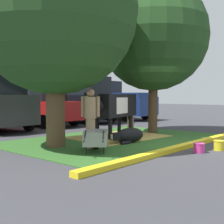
% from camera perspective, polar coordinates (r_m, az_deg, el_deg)
% --- Properties ---
extents(ground_plane, '(80.00, 80.00, 0.00)m').
position_cam_1_polar(ground_plane, '(9.58, 10.30, -5.90)').
color(ground_plane, '#38383D').
extents(grass_island, '(7.28, 4.83, 0.02)m').
position_cam_1_polar(grass_island, '(10.37, 0.87, -5.11)').
color(grass_island, '#2D5B23').
rests_on(grass_island, ground).
extents(curb_yellow, '(8.48, 0.24, 0.12)m').
position_cam_1_polar(curb_yellow, '(8.95, 13.59, -6.18)').
color(curb_yellow, yellow).
rests_on(curb_yellow, ground).
extents(hay_bedding, '(3.41, 2.69, 0.04)m').
position_cam_1_polar(hay_bedding, '(10.81, 1.20, -4.69)').
color(hay_bedding, tan).
rests_on(hay_bedding, ground).
extents(shade_tree_left, '(4.77, 4.77, 6.28)m').
position_cam_1_polar(shade_tree_left, '(9.22, -10.71, 18.06)').
color(shade_tree_left, brown).
rests_on(shade_tree_left, ground).
extents(shade_tree_right, '(4.30, 4.30, 5.98)m').
position_cam_1_polar(shade_tree_right, '(12.39, 7.76, 13.90)').
color(shade_tree_right, '#4C3823').
rests_on(shade_tree_right, ground).
extents(cow_holstein, '(3.08, 1.25, 1.58)m').
position_cam_1_polar(cow_holstein, '(10.79, 0.32, 1.17)').
color(cow_holstein, black).
rests_on(cow_holstein, ground).
extents(calf_lying, '(1.33, 0.64, 0.48)m').
position_cam_1_polar(calf_lying, '(9.58, 3.20, -4.42)').
color(calf_lying, black).
rests_on(calf_lying, ground).
extents(person_handler, '(0.34, 0.47, 1.68)m').
position_cam_1_polar(person_handler, '(8.47, -4.06, -0.85)').
color(person_handler, '#9E7F5B').
rests_on(person_handler, ground).
extents(person_visitor_near, '(0.34, 0.53, 1.53)m').
position_cam_1_polar(person_visitor_near, '(12.24, 3.50, -0.07)').
color(person_visitor_near, '#9E7F5B').
rests_on(person_visitor_near, ground).
extents(wheelbarrow, '(1.40, 1.30, 0.63)m').
position_cam_1_polar(wheelbarrow, '(7.97, -3.06, -4.87)').
color(wheelbarrow, gray).
rests_on(wheelbarrow, ground).
extents(bucket_pink, '(0.30, 0.30, 0.25)m').
position_cam_1_polar(bucket_pink, '(8.31, 15.98, -6.42)').
color(bucket_pink, '#EA3893').
rests_on(bucket_pink, ground).
extents(bucket_yellow, '(0.30, 0.30, 0.27)m').
position_cam_1_polar(bucket_yellow, '(8.80, 19.41, -5.88)').
color(bucket_yellow, yellow).
rests_on(bucket_yellow, ground).
extents(sedan_red, '(2.10, 4.44, 2.02)m').
position_cam_1_polar(sedan_red, '(15.62, -13.18, 1.16)').
color(sedan_red, red).
rests_on(sedan_red, ground).
extents(suv_black, '(2.21, 4.64, 2.52)m').
position_cam_1_polar(suv_black, '(17.20, -5.99, 2.34)').
color(suv_black, black).
rests_on(suv_black, ground).
extents(pickup_truck_maroon, '(2.32, 5.45, 2.42)m').
position_cam_1_polar(pickup_truck_maroon, '(19.37, 0.08, 1.98)').
color(pickup_truck_maroon, navy).
rests_on(pickup_truck_maroon, ground).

